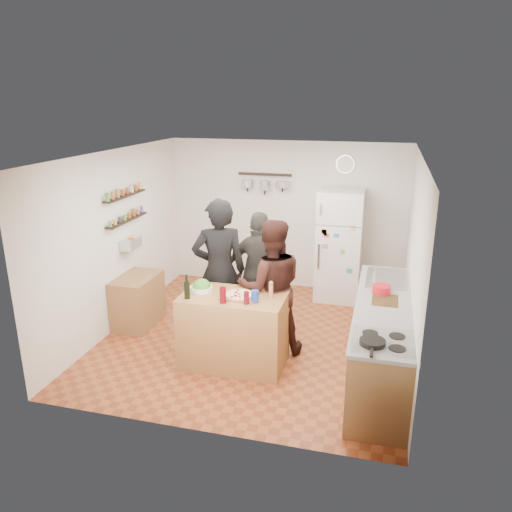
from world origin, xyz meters
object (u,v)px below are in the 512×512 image
(pepper_mill, at_px, (271,291))
(person_left, at_px, (219,271))
(salt_canister, at_px, (255,296))
(red_bowl, at_px, (381,289))
(wine_bottle, at_px, (187,290))
(fridge, at_px, (339,245))
(counter_run, at_px, (382,340))
(side_table, at_px, (138,300))
(person_center, at_px, (271,287))
(salad_bowl, at_px, (202,289))
(person_back, at_px, (260,272))
(skillet, at_px, (372,342))
(prep_island, at_px, (234,330))
(wall_clock, at_px, (345,164))

(pepper_mill, bearing_deg, person_left, 146.48)
(salt_canister, height_order, red_bowl, salt_canister)
(wine_bottle, xyz_separation_m, fridge, (1.51, 2.71, -0.11))
(counter_run, relative_size, side_table, 3.29)
(person_center, bearing_deg, fridge, -127.24)
(counter_run, bearing_deg, fridge, 108.06)
(salad_bowl, xyz_separation_m, person_back, (0.48, 0.99, -0.09))
(skillet, bearing_deg, red_bowl, 87.92)
(person_left, bearing_deg, person_back, -157.87)
(counter_run, relative_size, fridge, 1.46)
(pepper_mill, relative_size, skillet, 0.66)
(person_center, relative_size, fridge, 0.98)
(salt_canister, xyz_separation_m, person_left, (-0.68, 0.72, -0.00))
(wine_bottle, relative_size, person_center, 0.12)
(counter_run, relative_size, skillet, 10.55)
(prep_island, distance_m, wine_bottle, 0.78)
(person_left, bearing_deg, red_bowl, 154.65)
(prep_island, bearing_deg, wine_bottle, -156.25)
(pepper_mill, bearing_deg, wine_bottle, -164.13)
(person_left, distance_m, person_back, 0.64)
(wine_bottle, bearing_deg, fridge, 60.92)
(person_back, relative_size, skillet, 6.83)
(pepper_mill, height_order, salt_canister, pepper_mill)
(prep_island, height_order, wall_clock, wall_clock)
(prep_island, relative_size, salad_bowl, 4.59)
(person_back, height_order, skillet, person_back)
(side_table, bearing_deg, pepper_mill, -17.80)
(wine_bottle, relative_size, skillet, 0.82)
(wall_clock, distance_m, side_table, 3.84)
(wine_bottle, bearing_deg, person_back, 66.01)
(wine_bottle, relative_size, person_left, 0.10)
(prep_island, height_order, pepper_mill, pepper_mill)
(skillet, xyz_separation_m, fridge, (-0.65, 3.35, -0.04))
(salt_canister, bearing_deg, fridge, 74.83)
(salad_bowl, relative_size, pepper_mill, 1.66)
(person_left, xyz_separation_m, red_bowl, (2.09, -0.08, -0.01))
(wine_bottle, bearing_deg, prep_island, 23.75)
(prep_island, bearing_deg, side_table, 156.40)
(salad_bowl, xyz_separation_m, wine_bottle, (-0.08, -0.27, 0.07))
(pepper_mill, relative_size, side_table, 0.21)
(counter_run, bearing_deg, wine_bottle, -169.66)
(prep_island, xyz_separation_m, salad_bowl, (-0.42, 0.05, 0.48))
(pepper_mill, height_order, person_center, person_center)
(person_center, bearing_deg, prep_island, 31.59)
(fridge, bearing_deg, prep_island, -112.03)
(salt_canister, height_order, counter_run, salt_canister)
(salad_bowl, xyz_separation_m, person_left, (0.04, 0.55, 0.04))
(wine_bottle, bearing_deg, pepper_mill, 15.87)
(fridge, distance_m, wall_clock, 1.29)
(prep_island, bearing_deg, person_center, 51.20)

